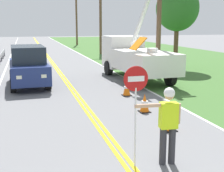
{
  "coord_description": "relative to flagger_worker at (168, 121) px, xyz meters",
  "views": [
    {
      "loc": [
        -2.17,
        -2.5,
        3.22
      ],
      "look_at": [
        0.55,
        7.15,
        1.2
      ],
      "focal_mm": 49.53,
      "sensor_mm": 36.0,
      "label": 1
    }
  ],
  "objects": [
    {
      "name": "centerline_yellow_right",
      "position": [
        -0.8,
        16.35,
        -1.04
      ],
      "size": [
        0.11,
        110.0,
        0.01
      ],
      "primitive_type": "cube",
      "color": "yellow",
      "rests_on": "ground"
    },
    {
      "name": "utility_pole_far",
      "position": [
        4.77,
        41.62,
        3.36
      ],
      "size": [
        1.8,
        0.28,
        8.45
      ],
      "color": "brown",
      "rests_on": "ground"
    },
    {
      "name": "centerline_yellow_left",
      "position": [
        -0.98,
        16.35,
        -1.04
      ],
      "size": [
        0.11,
        110.0,
        0.01
      ],
      "primitive_type": "cube",
      "color": "yellow",
      "rests_on": "ground"
    },
    {
      "name": "utility_bucket_truck",
      "position": [
        3.13,
        11.0,
        0.37
      ],
      "size": [
        2.67,
        6.9,
        5.61
      ],
      "color": "white",
      "rests_on": "ground"
    },
    {
      "name": "edge_line_left",
      "position": [
        -4.49,
        16.35,
        -1.04
      ],
      "size": [
        0.12,
        110.0,
        0.01
      ],
      "primitive_type": "cube",
      "color": "silver",
      "rests_on": "ground"
    },
    {
      "name": "edge_line_right",
      "position": [
        2.71,
        16.35,
        -1.04
      ],
      "size": [
        0.12,
        110.0,
        0.01
      ],
      "primitive_type": "cube",
      "color": "silver",
      "rests_on": "ground"
    },
    {
      "name": "flagger_worker",
      "position": [
        0.0,
        0.0,
        0.0
      ],
      "size": [
        1.08,
        0.28,
        1.83
      ],
      "color": "#2D2D33",
      "rests_on": "ground"
    },
    {
      "name": "utility_pole_near",
      "position": [
        4.64,
        10.98,
        3.19
      ],
      "size": [
        1.8,
        0.28,
        8.11
      ],
      "color": "brown",
      "rests_on": "ground"
    },
    {
      "name": "traffic_cone_lead",
      "position": [
        1.09,
        2.08,
        -0.71
      ],
      "size": [
        0.4,
        0.4,
        0.7
      ],
      "color": "orange",
      "rests_on": "ground"
    },
    {
      "name": "oncoming_suv_nearest",
      "position": [
        -2.94,
        10.51,
        0.01
      ],
      "size": [
        2.08,
        4.68,
        2.1
      ],
      "color": "navy",
      "rests_on": "ground"
    },
    {
      "name": "traffic_cone_mid",
      "position": [
        1.11,
        4.19,
        -0.71
      ],
      "size": [
        0.4,
        0.4,
        0.7
      ],
      "color": "orange",
      "rests_on": "ground"
    },
    {
      "name": "traffic_cone_tail",
      "position": [
        1.32,
        6.92,
        -0.71
      ],
      "size": [
        0.4,
        0.4,
        0.7
      ],
      "color": "orange",
      "rests_on": "ground"
    },
    {
      "name": "roadside_tree_verge",
      "position": [
        7.41,
        14.07,
        3.22
      ],
      "size": [
        3.0,
        3.0,
        5.9
      ],
      "color": "brown",
      "rests_on": "ground"
    },
    {
      "name": "utility_pole_mid",
      "position": [
        4.91,
        26.68,
        3.15
      ],
      "size": [
        1.8,
        0.28,
        8.04
      ],
      "color": "brown",
      "rests_on": "ground"
    },
    {
      "name": "grass_verge_right",
      "position": [
        10.71,
        16.35,
        -1.04
      ],
      "size": [
        16.0,
        110.0,
        0.01
      ],
      "primitive_type": "cube",
      "color": "#3D662D",
      "rests_on": "ground"
    },
    {
      "name": "stop_sign_paddle",
      "position": [
        -0.77,
        0.07,
        0.66
      ],
      "size": [
        0.56,
        0.04,
        2.33
      ],
      "color": "silver",
      "rests_on": "ground"
    }
  ]
}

